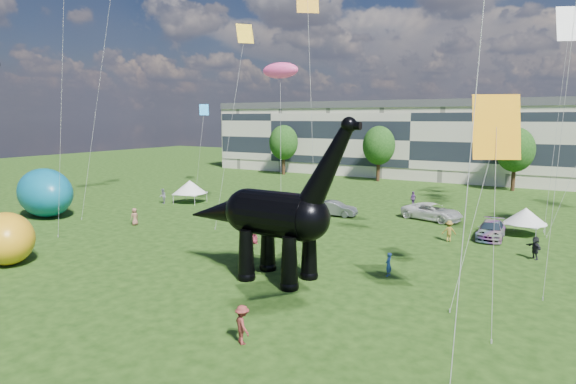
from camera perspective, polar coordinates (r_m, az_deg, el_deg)
The scene contains 15 objects.
ground at distance 27.94m, azimuth -5.51°, elevation -12.67°, with size 220.00×220.00×0.00m, color #16330C.
terrace_row at distance 86.19m, azimuth 15.33°, elevation 5.69°, with size 78.00×11.00×12.00m, color beige.
tree_far_left at distance 86.84m, azimuth -0.53°, elevation 6.21°, with size 5.20×5.20×9.44m.
tree_mid_left at distance 78.88m, azimuth 10.72°, elevation 5.80°, with size 5.20×5.20×9.44m.
tree_mid_right at distance 74.27m, azimuth 25.36°, elevation 4.93°, with size 5.20×5.20×9.44m.
dinosaur_sculpture at distance 30.54m, azimuth -2.12°, elevation -2.88°, with size 13.02×3.65×10.67m.
car_silver at distance 51.96m, azimuth -4.09°, elevation -1.81°, with size 1.57×3.90×1.33m, color #B0B0B4.
car_grey at distance 50.72m, azimuth 5.52°, elevation -1.96°, with size 1.64×4.70×1.55m, color slate.
car_white at distance 50.56m, azimuth 16.71°, elevation -2.26°, with size 2.78×6.03×1.68m, color white.
car_dark at distance 44.60m, azimuth 22.94°, elevation -4.16°, with size 2.07×5.10×1.48m, color #595960.
gazebo_near at distance 46.89m, azimuth 26.33°, elevation -2.55°, with size 4.17×4.17×2.45m.
gazebo_left at distance 59.21m, azimuth -11.56°, elevation 0.58°, with size 4.67×4.67×2.75m.
inflatable_teal at distance 55.87m, azimuth -26.85°, elevation -0.07°, with size 8.05×5.03×5.03m, color #0B6688.
inflatable_yellow at distance 39.16m, azimuth -30.44°, elevation -4.78°, with size 4.78×3.68×3.68m, color #EDA318.
visitors at distance 40.84m, azimuth 5.51°, elevation -4.47°, with size 52.03×39.20×1.82m.
Camera 1 is at (15.65, -20.77, 10.21)m, focal length 30.00 mm.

